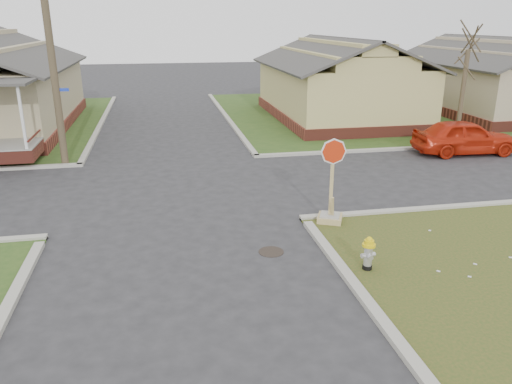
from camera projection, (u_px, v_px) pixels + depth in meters
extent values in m
plane|color=#28282A|center=(182.00, 251.00, 12.63)|extent=(120.00, 120.00, 0.00)
cube|color=#2B491A|center=(499.00, 108.00, 33.31)|extent=(37.00, 19.00, 0.05)
cylinder|color=black|center=(271.00, 252.00, 12.57)|extent=(0.64, 0.64, 0.01)
cube|color=brown|center=(336.00, 113.00, 29.66)|extent=(7.20, 11.20, 0.60)
cube|color=tan|center=(338.00, 86.00, 29.14)|extent=(7.00, 11.00, 2.60)
cube|color=brown|center=(487.00, 108.00, 31.47)|extent=(7.20, 11.20, 0.60)
cube|color=#C1B08B|center=(491.00, 82.00, 30.95)|extent=(7.00, 11.00, 2.60)
cylinder|color=#473B29|center=(51.00, 49.00, 18.67)|extent=(0.28, 0.28, 9.00)
cylinder|color=#473B29|center=(462.00, 95.00, 23.94)|extent=(0.22, 0.22, 4.20)
cylinder|color=black|center=(367.00, 267.00, 11.59)|extent=(0.22, 0.22, 0.10)
cylinder|color=#BCBBC1|center=(368.00, 256.00, 11.50)|extent=(0.19, 0.19, 0.47)
sphere|color=#BCBBC1|center=(369.00, 247.00, 11.42)|extent=(0.19, 0.19, 0.19)
cylinder|color=yellow|center=(369.00, 245.00, 11.41)|extent=(0.30, 0.30, 0.06)
cylinder|color=yellow|center=(369.00, 242.00, 11.39)|extent=(0.22, 0.22, 0.10)
sphere|color=yellow|center=(369.00, 240.00, 11.37)|extent=(0.15, 0.15, 0.15)
cube|color=tan|center=(330.00, 218.00, 14.36)|extent=(0.68, 0.68, 0.16)
cube|color=#9E9A90|center=(330.00, 215.00, 14.32)|extent=(0.54, 0.54, 0.04)
cube|color=tan|center=(332.00, 180.00, 13.98)|extent=(0.10, 0.05, 2.29)
cylinder|color=red|center=(334.00, 152.00, 13.67)|extent=(0.61, 0.27, 0.65)
cylinder|color=white|center=(334.00, 152.00, 13.68)|extent=(0.69, 0.30, 0.74)
imported|color=red|center=(465.00, 137.00, 21.63)|extent=(4.51, 2.04, 1.50)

